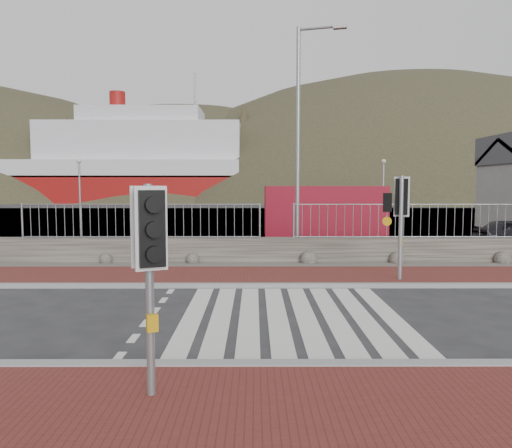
{
  "coord_description": "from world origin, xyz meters",
  "views": [
    {
      "loc": [
        -0.78,
        -10.42,
        2.82
      ],
      "look_at": [
        -0.75,
        3.0,
        1.74
      ],
      "focal_mm": 35.0,
      "sensor_mm": 36.0,
      "label": 1
    }
  ],
  "objects_px": {
    "shipping_container": "(324,211)",
    "traffic_signal_far": "(400,205)",
    "traffic_signal_near": "(149,246)",
    "streetlight": "(302,130)",
    "ferry": "(102,168)"
  },
  "relations": [
    {
      "from": "traffic_signal_near",
      "to": "traffic_signal_far",
      "type": "xyz_separation_m",
      "value": [
        5.49,
        7.89,
        0.18
      ]
    },
    {
      "from": "ferry",
      "to": "shipping_container",
      "type": "height_order",
      "value": "ferry"
    },
    {
      "from": "ferry",
      "to": "shipping_container",
      "type": "xyz_separation_m",
      "value": [
        27.67,
        -51.04,
        -4.01
      ]
    },
    {
      "from": "ferry",
      "to": "streetlight",
      "type": "xyz_separation_m",
      "value": [
        25.6,
        -59.84,
        -0.58
      ]
    },
    {
      "from": "ferry",
      "to": "streetlight",
      "type": "height_order",
      "value": "ferry"
    },
    {
      "from": "streetlight",
      "to": "shipping_container",
      "type": "relative_size",
      "value": 1.31
    },
    {
      "from": "streetlight",
      "to": "traffic_signal_far",
      "type": "bearing_deg",
      "value": -44.56
    },
    {
      "from": "traffic_signal_far",
      "to": "ferry",
      "type": "bearing_deg",
      "value": -46.72
    },
    {
      "from": "ferry",
      "to": "traffic_signal_far",
      "type": "height_order",
      "value": "ferry"
    },
    {
      "from": "traffic_signal_far",
      "to": "streetlight",
      "type": "bearing_deg",
      "value": -40.84
    },
    {
      "from": "ferry",
      "to": "traffic_signal_far",
      "type": "xyz_separation_m",
      "value": [
        28.01,
        -64.11,
        -3.15
      ]
    },
    {
      "from": "traffic_signal_near",
      "to": "ferry",
      "type": "bearing_deg",
      "value": 83.4
    },
    {
      "from": "traffic_signal_near",
      "to": "shipping_container",
      "type": "height_order",
      "value": "traffic_signal_near"
    },
    {
      "from": "traffic_signal_far",
      "to": "streetlight",
      "type": "height_order",
      "value": "streetlight"
    },
    {
      "from": "shipping_container",
      "to": "traffic_signal_far",
      "type": "bearing_deg",
      "value": -88.41
    }
  ]
}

